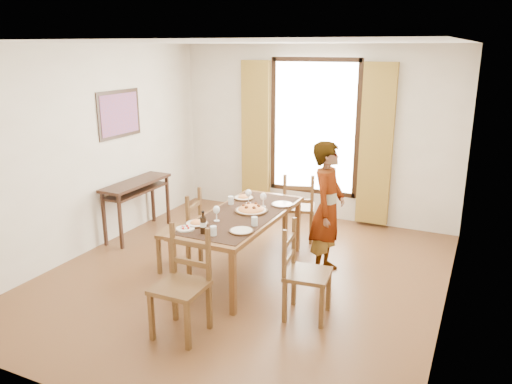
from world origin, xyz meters
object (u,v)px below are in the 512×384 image
at_px(console_table, 136,189).
at_px(pasta_platter, 251,208).
at_px(dining_table, 242,219).
at_px(man, 328,209).

distance_m(console_table, pasta_platter, 2.07).
relative_size(dining_table, man, 1.22).
xyz_separation_m(dining_table, man, (0.91, 0.45, 0.12)).
height_order(console_table, man, man).
relative_size(console_table, pasta_platter, 3.00).
bearing_deg(dining_table, man, 26.39).
relative_size(console_table, man, 0.74).
xyz_separation_m(console_table, man, (2.87, -0.08, 0.13)).
height_order(man, pasta_platter, man).
distance_m(man, pasta_platter, 0.91).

